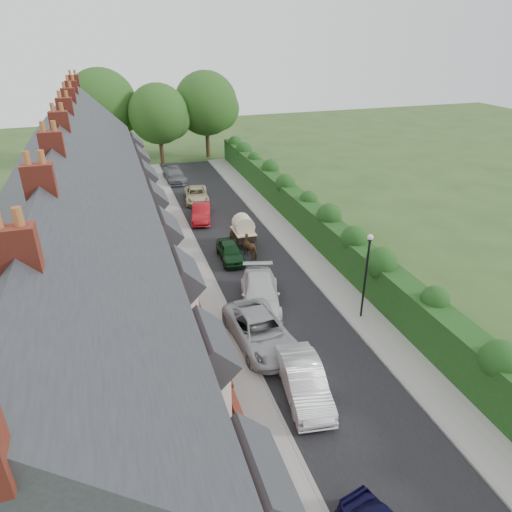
{
  "coord_description": "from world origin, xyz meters",
  "views": [
    {
      "loc": [
        -8.84,
        -14.68,
        14.73
      ],
      "look_at": [
        -1.2,
        9.07,
        2.2
      ],
      "focal_mm": 32.0,
      "sensor_mm": 36.0,
      "label": 1
    }
  ],
  "objects_px": {
    "car_silver_b": "(260,331)",
    "car_red": "(201,212)",
    "car_beige": "(196,195)",
    "horse_cart": "(243,229)",
    "car_white": "(260,294)",
    "car_green": "(230,251)",
    "horse": "(251,247)",
    "car_grey": "(174,175)",
    "lamppost": "(367,266)",
    "car_silver_a": "(304,381)"
  },
  "relations": [
    {
      "from": "car_silver_b",
      "to": "car_red",
      "type": "bearing_deg",
      "value": 84.47
    },
    {
      "from": "car_red",
      "to": "car_beige",
      "type": "bearing_deg",
      "value": 96.91
    },
    {
      "from": "car_silver_b",
      "to": "horse_cart",
      "type": "distance_m",
      "value": 11.98
    },
    {
      "from": "car_white",
      "to": "car_silver_b",
      "type": "bearing_deg",
      "value": -93.37
    },
    {
      "from": "car_green",
      "to": "horse",
      "type": "height_order",
      "value": "horse"
    },
    {
      "from": "car_grey",
      "to": "horse_cart",
      "type": "bearing_deg",
      "value": -84.6
    },
    {
      "from": "car_green",
      "to": "car_beige",
      "type": "bearing_deg",
      "value": 91.77
    },
    {
      "from": "car_grey",
      "to": "horse",
      "type": "xyz_separation_m",
      "value": [
        2.42,
        -19.77,
        0.06
      ]
    },
    {
      "from": "car_silver_b",
      "to": "car_grey",
      "type": "relative_size",
      "value": 1.17
    },
    {
      "from": "lamppost",
      "to": "car_silver_b",
      "type": "relative_size",
      "value": 0.91
    },
    {
      "from": "car_red",
      "to": "lamppost",
      "type": "bearing_deg",
      "value": -58.97
    },
    {
      "from": "car_white",
      "to": "horse",
      "type": "height_order",
      "value": "car_white"
    },
    {
      "from": "car_green",
      "to": "car_beige",
      "type": "relative_size",
      "value": 0.82
    },
    {
      "from": "car_beige",
      "to": "horse",
      "type": "relative_size",
      "value": 2.53
    },
    {
      "from": "car_green",
      "to": "car_beige",
      "type": "height_order",
      "value": "car_green"
    },
    {
      "from": "car_silver_a",
      "to": "car_silver_b",
      "type": "bearing_deg",
      "value": 106.94
    },
    {
      "from": "car_green",
      "to": "car_red",
      "type": "xyz_separation_m",
      "value": [
        -0.41,
        7.92,
        0.05
      ]
    },
    {
      "from": "car_silver_a",
      "to": "car_beige",
      "type": "xyz_separation_m",
      "value": [
        0.44,
        26.6,
        -0.14
      ]
    },
    {
      "from": "car_red",
      "to": "car_silver_b",
      "type": "bearing_deg",
      "value": -78.84
    },
    {
      "from": "lamppost",
      "to": "car_grey",
      "type": "bearing_deg",
      "value": 101.77
    },
    {
      "from": "car_silver_b",
      "to": "car_beige",
      "type": "height_order",
      "value": "car_silver_b"
    },
    {
      "from": "car_white",
      "to": "horse",
      "type": "distance_m",
      "value": 6.39
    },
    {
      "from": "car_silver_b",
      "to": "horse_cart",
      "type": "height_order",
      "value": "horse_cart"
    },
    {
      "from": "horse",
      "to": "car_green",
      "type": "bearing_deg",
      "value": -19.7
    },
    {
      "from": "car_white",
      "to": "car_red",
      "type": "xyz_separation_m",
      "value": [
        -0.57,
        14.17,
        -0.09
      ]
    },
    {
      "from": "car_red",
      "to": "car_grey",
      "type": "xyz_separation_m",
      "value": [
        -0.47,
        11.83,
        0.01
      ]
    },
    {
      "from": "car_white",
      "to": "car_beige",
      "type": "xyz_separation_m",
      "value": [
        -0.05,
        19.0,
        -0.15
      ]
    },
    {
      "from": "car_beige",
      "to": "car_white",
      "type": "bearing_deg",
      "value": -82.64
    },
    {
      "from": "horse_cart",
      "to": "car_silver_b",
      "type": "bearing_deg",
      "value": -102.25
    },
    {
      "from": "car_silver_a",
      "to": "car_red",
      "type": "distance_m",
      "value": 21.77
    },
    {
      "from": "car_green",
      "to": "car_grey",
      "type": "relative_size",
      "value": 0.78
    },
    {
      "from": "car_green",
      "to": "car_grey",
      "type": "xyz_separation_m",
      "value": [
        -0.88,
        19.75,
        0.06
      ]
    },
    {
      "from": "car_silver_b",
      "to": "car_white",
      "type": "height_order",
      "value": "car_white"
    },
    {
      "from": "car_grey",
      "to": "horse",
      "type": "relative_size",
      "value": 2.67
    },
    {
      "from": "car_silver_a",
      "to": "car_beige",
      "type": "relative_size",
      "value": 1.03
    },
    {
      "from": "car_green",
      "to": "horse_cart",
      "type": "xyz_separation_m",
      "value": [
        1.55,
        1.95,
        0.75
      ]
    },
    {
      "from": "lamppost",
      "to": "horse_cart",
      "type": "xyz_separation_m",
      "value": [
        -3.62,
        11.2,
        -1.91
      ]
    },
    {
      "from": "car_beige",
      "to": "lamppost",
      "type": "bearing_deg",
      "value": -69.85
    },
    {
      "from": "car_silver_b",
      "to": "horse",
      "type": "height_order",
      "value": "car_silver_b"
    },
    {
      "from": "car_red",
      "to": "car_grey",
      "type": "bearing_deg",
      "value": 105.29
    },
    {
      "from": "car_white",
      "to": "car_grey",
      "type": "xyz_separation_m",
      "value": [
        -1.04,
        26.0,
        -0.09
      ]
    },
    {
      "from": "car_silver_a",
      "to": "car_silver_b",
      "type": "xyz_separation_m",
      "value": [
        -0.66,
        4.11,
        0.01
      ]
    },
    {
      "from": "horse",
      "to": "car_grey",
      "type": "bearing_deg",
      "value": -101.92
    },
    {
      "from": "lamppost",
      "to": "horse_cart",
      "type": "distance_m",
      "value": 11.92
    },
    {
      "from": "horse",
      "to": "car_beige",
      "type": "bearing_deg",
      "value": -102.48
    },
    {
      "from": "car_silver_b",
      "to": "horse_cart",
      "type": "relative_size",
      "value": 1.68
    },
    {
      "from": "lamppost",
      "to": "car_grey",
      "type": "xyz_separation_m",
      "value": [
        -6.04,
        29.0,
        -2.59
      ]
    },
    {
      "from": "car_green",
      "to": "horse_cart",
      "type": "distance_m",
      "value": 2.6
    },
    {
      "from": "lamppost",
      "to": "car_red",
      "type": "height_order",
      "value": "lamppost"
    },
    {
      "from": "car_beige",
      "to": "car_grey",
      "type": "height_order",
      "value": "car_grey"
    }
  ]
}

